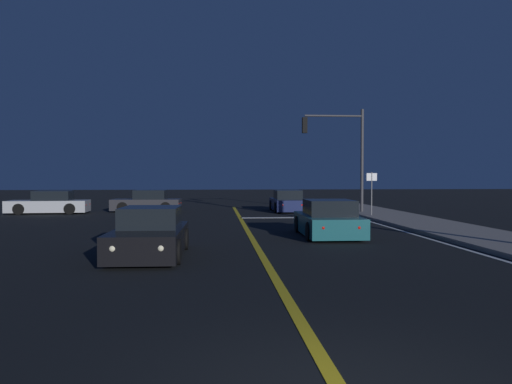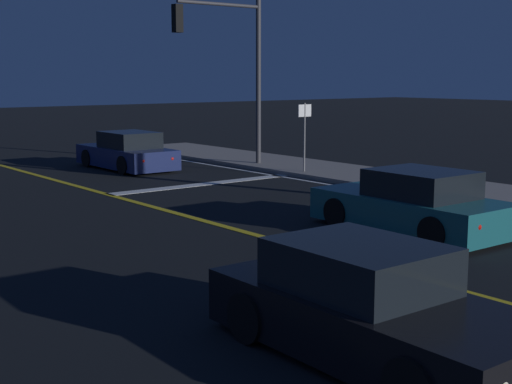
{
  "view_description": "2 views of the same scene",
  "coord_description": "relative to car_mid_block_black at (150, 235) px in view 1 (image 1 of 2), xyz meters",
  "views": [
    {
      "loc": [
        -1.25,
        -4.69,
        2.18
      ],
      "look_at": [
        0.5,
        17.48,
        1.5
      ],
      "focal_mm": 35.48,
      "sensor_mm": 36.0,
      "label": 1
    },
    {
      "loc": [
        -9.13,
        3.72,
        3.27
      ],
      "look_at": [
        -1.85,
        12.86,
        1.39
      ],
      "focal_mm": 50.62,
      "sensor_mm": 36.0,
      "label": 2
    }
  ],
  "objects": [
    {
      "name": "sidewalk_right",
      "position": [
        11.05,
        2.43,
        -0.51
      ],
      "size": [
        3.2,
        41.9,
        0.15
      ],
      "primitive_type": "cube",
      "color": "gray",
      "rests_on": "ground"
    },
    {
      "name": "street_sign_corner",
      "position": [
        9.95,
        12.07,
        1.04
      ],
      "size": [
        0.56,
        0.06,
        2.41
      ],
      "color": "slate",
      "rests_on": "ground"
    },
    {
      "name": "car_parked_curb_silver",
      "position": [
        -7.97,
        16.59,
        0.0
      ],
      "size": [
        4.61,
        1.99,
        1.34
      ],
      "rotation": [
        0.0,
        0.0,
        1.62
      ],
      "color": "#B2B5BA",
      "rests_on": "ground"
    },
    {
      "name": "car_mid_block_black",
      "position": [
        0.0,
        0.0,
        0.0
      ],
      "size": [
        1.93,
        4.25,
        1.34
      ],
      "rotation": [
        0.0,
        0.0,
        3.13
      ],
      "color": "black",
      "rests_on": "ground"
    },
    {
      "name": "lane_line_center",
      "position": [
        3.05,
        2.43,
        -0.58
      ],
      "size": [
        0.2,
        39.57,
        0.01
      ],
      "primitive_type": "cube",
      "color": "gold",
      "rests_on": "ground"
    },
    {
      "name": "stop_bar",
      "position": [
        6.25,
        12.57,
        -0.58
      ],
      "size": [
        6.4,
        0.5,
        0.01
      ],
      "primitive_type": "cube",
      "color": "white",
      "rests_on": "ground"
    },
    {
      "name": "car_side_waiting_charcoal",
      "position": [
        -2.46,
        17.81,
        -0.0
      ],
      "size": [
        4.25,
        1.95,
        1.34
      ],
      "rotation": [
        0.0,
        0.0,
        1.53
      ],
      "color": "#2D2D33",
      "rests_on": "ground"
    },
    {
      "name": "traffic_signal_near_right",
      "position": [
        9.02,
        14.87,
        3.44
      ],
      "size": [
        3.61,
        0.28,
        6.08
      ],
      "rotation": [
        0.0,
        0.0,
        3.14
      ],
      "color": "#38383D",
      "rests_on": "ground"
    },
    {
      "name": "car_lead_oncoming_teal",
      "position": [
        5.86,
        4.15,
        0.0
      ],
      "size": [
        2.05,
        4.33,
        1.34
      ],
      "rotation": [
        0.0,
        0.0,
        -0.01
      ],
      "color": "#195960",
      "rests_on": "ground"
    },
    {
      "name": "car_distant_tail_navy",
      "position": [
        6.23,
        17.3,
        0.0
      ],
      "size": [
        1.91,
        4.47,
        1.34
      ],
      "rotation": [
        0.0,
        0.0,
        -0.0
      ],
      "color": "navy",
      "rests_on": "ground"
    },
    {
      "name": "lane_line_edge_right",
      "position": [
        9.2,
        2.43,
        -0.58
      ],
      "size": [
        0.16,
        39.57,
        0.01
      ],
      "primitive_type": "cube",
      "color": "white",
      "rests_on": "ground"
    }
  ]
}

